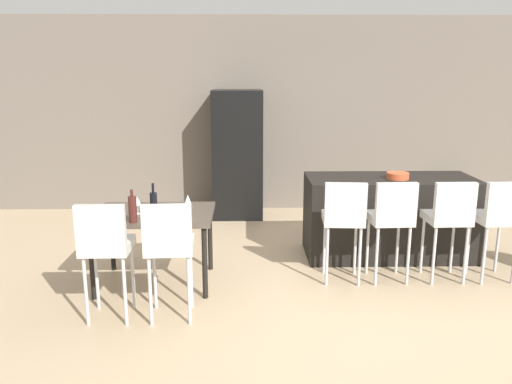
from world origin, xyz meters
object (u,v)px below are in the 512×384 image
object	(u,v)px
dining_chair_near	(105,243)
fruit_bowl	(398,176)
potted_plant	(461,193)
refrigerator	(238,154)
kitchen_island	(389,217)
bar_chair_right	(449,215)
wine_bottle_inner	(133,209)
bar_chair_middle	(392,215)
wine_glass_right	(137,201)
wine_glass_left	(188,200)
dining_table	(154,220)
bar_chair_far	(499,215)
wine_bottle_middle	(154,206)
bar_chair_left	(344,215)
dining_chair_far	(169,242)

from	to	relation	value
dining_chair_near	fruit_bowl	bearing A→B (deg)	27.41
potted_plant	refrigerator	bearing A→B (deg)	179.83
dining_chair_near	refrigerator	bearing A→B (deg)	72.31
dining_chair_near	potted_plant	size ratio (longest dim) A/B	1.90
kitchen_island	bar_chair_right	size ratio (longest dim) A/B	1.80
kitchen_island	dining_chair_near	distance (m)	3.22
potted_plant	wine_bottle_inner	bearing A→B (deg)	-146.25
potted_plant	dining_chair_near	bearing A→B (deg)	-143.17
bar_chair_middle	potted_plant	bearing A→B (deg)	54.65
dining_chair_near	wine_glass_right	size ratio (longest dim) A/B	6.03
wine_glass_left	dining_table	bearing A→B (deg)	-178.04
bar_chair_far	fruit_bowl	xyz separation A→B (m)	(-0.82, 0.71, 0.26)
bar_chair_far	fruit_bowl	bearing A→B (deg)	139.08
wine_glass_right	potted_plant	distance (m)	5.01
bar_chair_middle	dining_table	world-z (taller)	bar_chair_middle
refrigerator	wine_glass_right	bearing A→B (deg)	-109.98
bar_chair_far	dining_chair_near	distance (m)	3.76
wine_bottle_middle	wine_glass_right	bearing A→B (deg)	132.35
kitchen_island	wine_bottle_inner	size ratio (longest dim) A/B	6.17
bar_chair_left	wine_glass_right	world-z (taller)	bar_chair_left
dining_chair_near	bar_chair_right	bearing A→B (deg)	13.73
dining_chair_far	fruit_bowl	distance (m)	2.78
bar_chair_left	wine_glass_left	xyz separation A→B (m)	(-1.54, 0.01, 0.17)
dining_chair_near	potted_plant	world-z (taller)	dining_chair_near
bar_chair_right	bar_chair_left	bearing A→B (deg)	179.99
bar_chair_left	bar_chair_middle	world-z (taller)	same
dining_table	wine_glass_left	size ratio (longest dim) A/B	6.69
bar_chair_right	wine_bottle_middle	world-z (taller)	wine_bottle_middle
bar_chair_right	potted_plant	bearing A→B (deg)	64.31
bar_chair_left	fruit_bowl	world-z (taller)	bar_chair_left
wine_glass_right	wine_glass_left	bearing A→B (deg)	6.46
wine_glass_left	bar_chair_right	bearing A→B (deg)	-0.33
dining_chair_near	bar_chair_middle	bearing A→B (deg)	16.60
dining_chair_near	wine_glass_right	bearing A→B (deg)	80.70
bar_chair_left	bar_chair_right	distance (m)	1.05
wine_bottle_middle	refrigerator	size ratio (longest dim) A/B	0.19
wine_glass_left	bar_chair_far	bearing A→B (deg)	-0.27
dining_table	fruit_bowl	xyz separation A→B (m)	(2.61, 0.70, 0.29)
wine_bottle_middle	bar_chair_right	bearing A→B (deg)	5.05
dining_chair_near	wine_glass_right	xyz separation A→B (m)	(0.12, 0.74, 0.17)
bar_chair_middle	wine_bottle_inner	distance (m)	2.50
bar_chair_far	refrigerator	distance (m)	3.65
dining_chair_near	wine_bottle_inner	distance (m)	0.50
bar_chair_far	wine_glass_right	size ratio (longest dim) A/B	6.03
wine_bottle_inner	fruit_bowl	distance (m)	2.92
bar_chair_middle	wine_bottle_middle	distance (m)	2.32
bar_chair_far	dining_chair_far	distance (m)	3.25
bar_chair_right	wine_glass_left	xyz separation A→B (m)	(-2.59, 0.01, 0.17)
dining_table	bar_chair_right	bearing A→B (deg)	-0.06
bar_chair_right	fruit_bowl	bearing A→B (deg)	114.39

